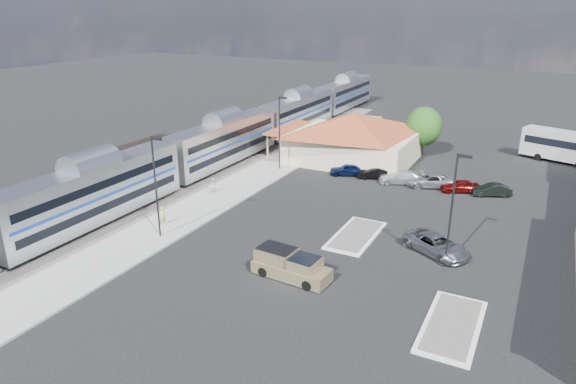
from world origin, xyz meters
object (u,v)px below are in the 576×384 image
at_px(station_depot, 353,137).
at_px(pickup_truck, 292,266).
at_px(suv, 437,245).
at_px(coach_bus, 575,147).

bearing_deg(station_depot, pickup_truck, -77.60).
xyz_separation_m(suv, coach_bus, (9.96, 33.09, 1.51)).
relative_size(suv, coach_bus, 0.45).
xyz_separation_m(station_depot, coach_bus, (25.45, 10.89, -0.83)).
relative_size(pickup_truck, coach_bus, 0.47).
bearing_deg(suv, coach_bus, 12.88).
bearing_deg(coach_bus, pickup_truck, 174.71).
xyz_separation_m(pickup_truck, suv, (8.66, 8.83, -0.17)).
bearing_deg(suv, pickup_truck, 165.20).
distance_m(station_depot, pickup_truck, 31.86).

